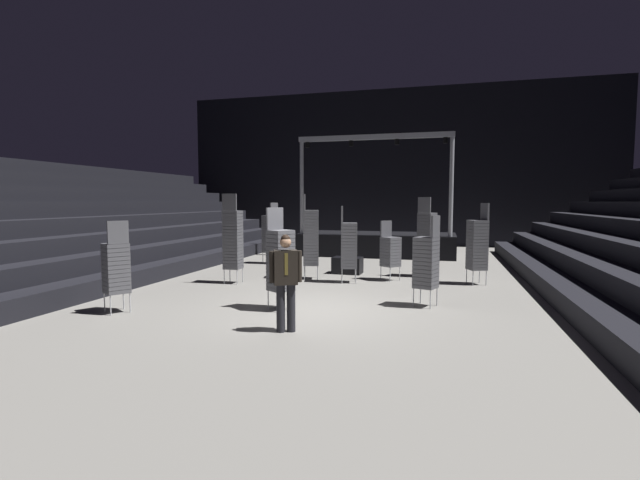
{
  "coord_description": "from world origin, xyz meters",
  "views": [
    {
      "loc": [
        2.69,
        -9.16,
        2.26
      ],
      "look_at": [
        0.04,
        0.76,
        1.4
      ],
      "focal_mm": 25.81,
      "sensor_mm": 36.0,
      "label": 1
    }
  ],
  "objects_px": {
    "equipment_road_case": "(347,265)",
    "chair_stack_front_right": "(116,267)",
    "stage_riser": "(377,242)",
    "chair_stack_mid_centre": "(349,244)",
    "chair_stack_mid_right": "(233,239)",
    "chair_stack_rear_right": "(390,251)",
    "chair_stack_aisle_left": "(426,261)",
    "man_with_tie": "(286,277)",
    "chair_stack_front_left": "(477,244)",
    "chair_stack_rear_left": "(427,237)",
    "chair_stack_aisle_right": "(311,237)",
    "chair_stack_rear_centre": "(270,233)",
    "chair_stack_mid_left": "(280,259)"
  },
  "relations": [
    {
      "from": "man_with_tie",
      "to": "chair_stack_mid_right",
      "type": "bearing_deg",
      "value": -78.8
    },
    {
      "from": "chair_stack_front_right",
      "to": "stage_riser",
      "type": "bearing_deg",
      "value": 15.38
    },
    {
      "from": "man_with_tie",
      "to": "chair_stack_mid_centre",
      "type": "bearing_deg",
      "value": -115.38
    },
    {
      "from": "chair_stack_aisle_left",
      "to": "chair_stack_rear_right",
      "type": "bearing_deg",
      "value": 39.88
    },
    {
      "from": "chair_stack_mid_right",
      "to": "chair_stack_mid_left",
      "type": "bearing_deg",
      "value": -50.22
    },
    {
      "from": "chair_stack_rear_centre",
      "to": "chair_stack_aisle_right",
      "type": "xyz_separation_m",
      "value": [
        2.37,
        -2.85,
        0.13
      ]
    },
    {
      "from": "chair_stack_mid_right",
      "to": "chair_stack_rear_left",
      "type": "xyz_separation_m",
      "value": [
        5.14,
        2.56,
        -0.04
      ]
    },
    {
      "from": "chair_stack_mid_left",
      "to": "chair_stack_mid_centre",
      "type": "xyz_separation_m",
      "value": [
        0.73,
        3.54,
        0.0
      ]
    },
    {
      "from": "chair_stack_aisle_right",
      "to": "chair_stack_front_right",
      "type": "bearing_deg",
      "value": -43.33
    },
    {
      "from": "chair_stack_mid_right",
      "to": "chair_stack_rear_right",
      "type": "height_order",
      "value": "chair_stack_mid_right"
    },
    {
      "from": "stage_riser",
      "to": "chair_stack_mid_left",
      "type": "height_order",
      "value": "stage_riser"
    },
    {
      "from": "equipment_road_case",
      "to": "chair_stack_front_left",
      "type": "bearing_deg",
      "value": -14.13
    },
    {
      "from": "stage_riser",
      "to": "chair_stack_front_left",
      "type": "bearing_deg",
      "value": -60.0
    },
    {
      "from": "chair_stack_rear_left",
      "to": "chair_stack_rear_centre",
      "type": "xyz_separation_m",
      "value": [
        -5.63,
        1.54,
        -0.08
      ]
    },
    {
      "from": "chair_stack_rear_centre",
      "to": "chair_stack_aisle_left",
      "type": "bearing_deg",
      "value": -116.1
    },
    {
      "from": "man_with_tie",
      "to": "chair_stack_aisle_left",
      "type": "bearing_deg",
      "value": -155.31
    },
    {
      "from": "chair_stack_mid_centre",
      "to": "chair_stack_aisle_left",
      "type": "relative_size",
      "value": 1.09
    },
    {
      "from": "chair_stack_aisle_right",
      "to": "chair_stack_mid_right",
      "type": "bearing_deg",
      "value": -71.41
    },
    {
      "from": "chair_stack_rear_centre",
      "to": "chair_stack_aisle_right",
      "type": "distance_m",
      "value": 3.71
    },
    {
      "from": "chair_stack_front_right",
      "to": "chair_stack_rear_right",
      "type": "xyz_separation_m",
      "value": [
        4.95,
        5.33,
        -0.08
      ]
    },
    {
      "from": "chair_stack_mid_right",
      "to": "chair_stack_rear_right",
      "type": "bearing_deg",
      "value": 19.09
    },
    {
      "from": "stage_riser",
      "to": "chair_stack_aisle_right",
      "type": "bearing_deg",
      "value": -98.79
    },
    {
      "from": "chair_stack_mid_left",
      "to": "man_with_tie",
      "type": "bearing_deg",
      "value": 56.9
    },
    {
      "from": "chair_stack_front_left",
      "to": "chair_stack_aisle_left",
      "type": "bearing_deg",
      "value": 134.91
    },
    {
      "from": "chair_stack_front_right",
      "to": "equipment_road_case",
      "type": "height_order",
      "value": "chair_stack_front_right"
    },
    {
      "from": "chair_stack_front_left",
      "to": "chair_stack_mid_right",
      "type": "bearing_deg",
      "value": 80.38
    },
    {
      "from": "chair_stack_front_right",
      "to": "chair_stack_mid_left",
      "type": "distance_m",
      "value": 3.33
    },
    {
      "from": "stage_riser",
      "to": "equipment_road_case",
      "type": "xyz_separation_m",
      "value": [
        -0.18,
        -5.31,
        -0.3
      ]
    },
    {
      "from": "stage_riser",
      "to": "equipment_road_case",
      "type": "distance_m",
      "value": 5.32
    },
    {
      "from": "man_with_tie",
      "to": "chair_stack_mid_centre",
      "type": "relative_size",
      "value": 0.8
    },
    {
      "from": "chair_stack_front_left",
      "to": "chair_stack_mid_left",
      "type": "xyz_separation_m",
      "value": [
        -4.18,
        -4.16,
        -0.04
      ]
    },
    {
      "from": "chair_stack_mid_centre",
      "to": "equipment_road_case",
      "type": "xyz_separation_m",
      "value": [
        -0.35,
        1.58,
        -0.81
      ]
    },
    {
      "from": "chair_stack_front_left",
      "to": "chair_stack_rear_left",
      "type": "xyz_separation_m",
      "value": [
        -1.38,
        1.0,
        0.08
      ]
    },
    {
      "from": "stage_riser",
      "to": "man_with_tie",
      "type": "distance_m",
      "value": 11.99
    },
    {
      "from": "equipment_road_case",
      "to": "chair_stack_mid_centre",
      "type": "bearing_deg",
      "value": -77.4
    },
    {
      "from": "man_with_tie",
      "to": "equipment_road_case",
      "type": "height_order",
      "value": "man_with_tie"
    },
    {
      "from": "chair_stack_aisle_right",
      "to": "equipment_road_case",
      "type": "bearing_deg",
      "value": 131.55
    },
    {
      "from": "chair_stack_front_left",
      "to": "chair_stack_aisle_right",
      "type": "bearing_deg",
      "value": 70.74
    },
    {
      "from": "equipment_road_case",
      "to": "chair_stack_front_right",
      "type": "bearing_deg",
      "value": -119.44
    },
    {
      "from": "chair_stack_front_left",
      "to": "chair_stack_rear_centre",
      "type": "bearing_deg",
      "value": 46.98
    },
    {
      "from": "chair_stack_front_right",
      "to": "chair_stack_rear_left",
      "type": "distance_m",
      "value": 8.64
    },
    {
      "from": "chair_stack_front_right",
      "to": "chair_stack_aisle_right",
      "type": "xyz_separation_m",
      "value": [
        2.68,
        4.97,
        0.29
      ]
    },
    {
      "from": "chair_stack_rear_centre",
      "to": "chair_stack_aisle_right",
      "type": "relative_size",
      "value": 0.9
    },
    {
      "from": "stage_riser",
      "to": "equipment_road_case",
      "type": "bearing_deg",
      "value": -91.96
    },
    {
      "from": "man_with_tie",
      "to": "chair_stack_mid_centre",
      "type": "distance_m",
      "value": 5.1
    },
    {
      "from": "chair_stack_front_left",
      "to": "chair_stack_aisle_right",
      "type": "distance_m",
      "value": 4.65
    },
    {
      "from": "chair_stack_rear_right",
      "to": "chair_stack_rear_centre",
      "type": "bearing_deg",
      "value": -78.57
    },
    {
      "from": "chair_stack_mid_centre",
      "to": "chair_stack_rear_centre",
      "type": "distance_m",
      "value": 4.77
    },
    {
      "from": "man_with_tie",
      "to": "chair_stack_rear_right",
      "type": "distance_m",
      "value": 5.89
    },
    {
      "from": "stage_riser",
      "to": "chair_stack_rear_right",
      "type": "height_order",
      "value": "stage_riser"
    }
  ]
}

